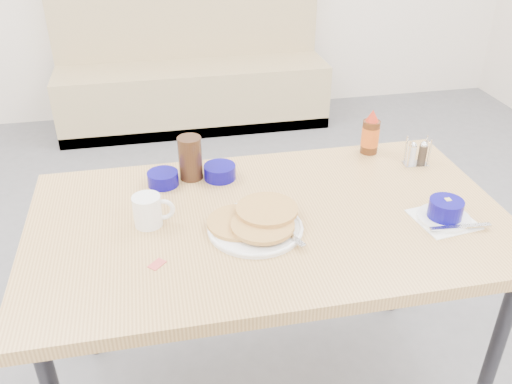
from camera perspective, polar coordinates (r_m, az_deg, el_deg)
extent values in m
cube|color=tan|center=(4.03, -6.55, 10.12)|extent=(1.90, 0.55, 0.45)
cube|color=tan|center=(4.10, -7.30, 17.66)|extent=(1.90, 0.12, 1.00)
cube|color=#2D2D33|center=(4.10, -6.40, 7.70)|extent=(1.90, 0.55, 0.08)
cube|color=tan|center=(1.60, 1.45, -3.19)|extent=(1.40, 0.80, 0.04)
cylinder|color=#2D2D33|center=(1.85, 23.57, -16.06)|extent=(0.04, 0.04, 0.72)
cylinder|color=#2D2D33|center=(2.08, -17.86, -8.80)|extent=(0.04, 0.04, 0.72)
cylinder|color=#2D2D33|center=(2.26, 15.06, -4.87)|extent=(0.04, 0.04, 0.72)
cylinder|color=white|center=(1.53, -0.07, -3.84)|extent=(0.27, 0.27, 0.01)
cylinder|color=#D8A051|center=(1.53, -1.86, -3.20)|extent=(0.18, 0.18, 0.01)
cylinder|color=#D8A051|center=(1.50, 0.70, -3.51)|extent=(0.18, 0.18, 0.01)
cylinder|color=#D8A051|center=(1.55, 1.16, -1.84)|extent=(0.18, 0.18, 0.01)
cube|color=silver|center=(1.49, 3.70, -4.58)|extent=(0.06, 0.12, 0.00)
cylinder|color=white|center=(1.56, -11.36, -1.95)|extent=(0.08, 0.08, 0.09)
cylinder|color=black|center=(1.54, -11.51, -0.66)|extent=(0.07, 0.07, 0.00)
torus|color=white|center=(1.56, -9.74, -1.83)|extent=(0.07, 0.02, 0.07)
cube|color=white|center=(1.67, 19.12, -2.74)|extent=(0.18, 0.18, 0.00)
cylinder|color=white|center=(1.66, 19.15, -2.56)|extent=(0.15, 0.15, 0.01)
cylinder|color=#090571|center=(1.65, 19.34, -1.65)|extent=(0.10, 0.10, 0.05)
cylinder|color=white|center=(1.64, 19.46, -1.02)|extent=(0.09, 0.09, 0.01)
cube|color=#F4DB60|center=(1.64, 19.55, -0.82)|extent=(0.02, 0.02, 0.01)
cube|color=silver|center=(1.63, 20.72, -3.44)|extent=(0.18, 0.03, 0.00)
cylinder|color=#090571|center=(1.77, -9.76, 1.41)|extent=(0.10, 0.10, 0.04)
cylinder|color=#090571|center=(1.78, -3.83, 2.13)|extent=(0.10, 0.10, 0.05)
cylinder|color=#321C10|center=(1.77, -6.93, 3.58)|extent=(0.10, 0.10, 0.14)
cube|color=silver|center=(1.95, 16.43, 2.86)|extent=(0.09, 0.06, 0.00)
cylinder|color=silver|center=(1.90, 15.84, 3.91)|extent=(0.01, 0.01, 0.10)
cylinder|color=silver|center=(1.93, 17.80, 3.97)|extent=(0.01, 0.01, 0.10)
cylinder|color=silver|center=(1.93, 15.49, 4.38)|extent=(0.01, 0.01, 0.10)
cylinder|color=silver|center=(1.96, 17.43, 4.43)|extent=(0.01, 0.01, 0.10)
cylinder|color=silver|center=(1.93, 16.04, 3.75)|extent=(0.03, 0.03, 0.07)
cylinder|color=#3F3326|center=(1.94, 17.11, 3.78)|extent=(0.03, 0.03, 0.07)
cylinder|color=#47230F|center=(1.97, 11.92, 5.70)|extent=(0.06, 0.06, 0.12)
cylinder|color=orange|center=(1.97, 11.93, 5.76)|extent=(0.06, 0.06, 0.07)
cone|color=red|center=(1.94, 12.18, 7.88)|extent=(0.05, 0.05, 0.04)
cube|color=#CD4844|center=(1.43, -10.38, -7.49)|extent=(0.05, 0.05, 0.00)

